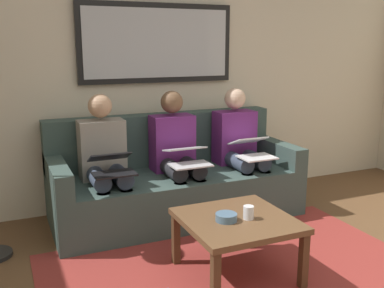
{
  "coord_description": "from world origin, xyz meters",
  "views": [
    {
      "loc": [
        1.4,
        1.52,
        1.54
      ],
      "look_at": [
        0.0,
        -1.7,
        0.75
      ],
      "focal_mm": 41.49,
      "sensor_mm": 36.0,
      "label": 1
    }
  ],
  "objects_px": {
    "bowl": "(226,217)",
    "laptop_silver": "(187,156)",
    "cup": "(248,212)",
    "laptop_white": "(252,148)",
    "framed_mirror": "(158,43)",
    "coffee_table": "(237,225)",
    "person_right": "(105,159)",
    "person_left": "(239,145)",
    "person_middle": "(176,152)",
    "couch": "(174,181)",
    "laptop_black": "(112,164)"
  },
  "relations": [
    {
      "from": "bowl",
      "to": "laptop_silver",
      "type": "distance_m",
      "value": 0.94
    },
    {
      "from": "laptop_white",
      "to": "framed_mirror",
      "type": "bearing_deg",
      "value": -46.96
    },
    {
      "from": "coffee_table",
      "to": "couch",
      "type": "bearing_deg",
      "value": -91.03
    },
    {
      "from": "person_middle",
      "to": "laptop_black",
      "type": "relative_size",
      "value": 3.28
    },
    {
      "from": "laptop_white",
      "to": "person_middle",
      "type": "bearing_deg",
      "value": -19.65
    },
    {
      "from": "person_middle",
      "to": "person_left",
      "type": "bearing_deg",
      "value": 180.0
    },
    {
      "from": "coffee_table",
      "to": "person_right",
      "type": "height_order",
      "value": "person_right"
    },
    {
      "from": "framed_mirror",
      "to": "cup",
      "type": "bearing_deg",
      "value": 91.27
    },
    {
      "from": "couch",
      "to": "framed_mirror",
      "type": "height_order",
      "value": "framed_mirror"
    },
    {
      "from": "framed_mirror",
      "to": "laptop_black",
      "type": "distance_m",
      "value": 1.32
    },
    {
      "from": "laptop_white",
      "to": "couch",
      "type": "bearing_deg",
      "value": -24.91
    },
    {
      "from": "person_left",
      "to": "laptop_black",
      "type": "distance_m",
      "value": 1.3
    },
    {
      "from": "framed_mirror",
      "to": "person_left",
      "type": "height_order",
      "value": "framed_mirror"
    },
    {
      "from": "coffee_table",
      "to": "person_middle",
      "type": "height_order",
      "value": "person_middle"
    },
    {
      "from": "laptop_silver",
      "to": "laptop_black",
      "type": "bearing_deg",
      "value": -1.01
    },
    {
      "from": "bowl",
      "to": "person_middle",
      "type": "height_order",
      "value": "person_middle"
    },
    {
      "from": "coffee_table",
      "to": "person_left",
      "type": "distance_m",
      "value": 1.35
    },
    {
      "from": "couch",
      "to": "laptop_black",
      "type": "relative_size",
      "value": 6.34
    },
    {
      "from": "person_left",
      "to": "laptop_white",
      "type": "distance_m",
      "value": 0.23
    },
    {
      "from": "couch",
      "to": "laptop_black",
      "type": "bearing_deg",
      "value": 25.56
    },
    {
      "from": "cup",
      "to": "person_right",
      "type": "xyz_separation_m",
      "value": [
        0.68,
        -1.2,
        0.15
      ]
    },
    {
      "from": "framed_mirror",
      "to": "person_right",
      "type": "xyz_separation_m",
      "value": [
        0.64,
        0.46,
        -0.94
      ]
    },
    {
      "from": "couch",
      "to": "person_right",
      "type": "height_order",
      "value": "person_right"
    },
    {
      "from": "bowl",
      "to": "person_middle",
      "type": "xyz_separation_m",
      "value": [
        -0.11,
        -1.17,
        0.17
      ]
    },
    {
      "from": "person_left",
      "to": "laptop_black",
      "type": "xyz_separation_m",
      "value": [
        1.28,
        0.24,
        0.01
      ]
    },
    {
      "from": "couch",
      "to": "person_left",
      "type": "bearing_deg",
      "value": 173.87
    },
    {
      "from": "coffee_table",
      "to": "laptop_black",
      "type": "distance_m",
      "value": 1.13
    },
    {
      "from": "framed_mirror",
      "to": "laptop_white",
      "type": "distance_m",
      "value": 1.31
    },
    {
      "from": "bowl",
      "to": "person_left",
      "type": "bearing_deg",
      "value": -122.85
    },
    {
      "from": "framed_mirror",
      "to": "cup",
      "type": "relative_size",
      "value": 16.7
    },
    {
      "from": "framed_mirror",
      "to": "laptop_black",
      "type": "height_order",
      "value": "framed_mirror"
    },
    {
      "from": "couch",
      "to": "cup",
      "type": "bearing_deg",
      "value": 91.66
    },
    {
      "from": "cup",
      "to": "person_left",
      "type": "xyz_separation_m",
      "value": [
        -0.6,
        -1.2,
        0.15
      ]
    },
    {
      "from": "bowl",
      "to": "laptop_silver",
      "type": "xyz_separation_m",
      "value": [
        -0.11,
        -0.92,
        0.19
      ]
    },
    {
      "from": "person_left",
      "to": "laptop_white",
      "type": "relative_size",
      "value": 2.88
    },
    {
      "from": "coffee_table",
      "to": "laptop_white",
      "type": "distance_m",
      "value": 1.17
    },
    {
      "from": "cup",
      "to": "bowl",
      "type": "height_order",
      "value": "cup"
    },
    {
      "from": "cup",
      "to": "laptop_silver",
      "type": "relative_size",
      "value": 0.27
    },
    {
      "from": "person_left",
      "to": "cup",
      "type": "bearing_deg",
      "value": 63.22
    },
    {
      "from": "couch",
      "to": "framed_mirror",
      "type": "bearing_deg",
      "value": -90.0
    },
    {
      "from": "laptop_silver",
      "to": "person_left",
      "type": "bearing_deg",
      "value": -158.77
    },
    {
      "from": "laptop_black",
      "to": "person_left",
      "type": "bearing_deg",
      "value": -169.49
    },
    {
      "from": "laptop_white",
      "to": "laptop_silver",
      "type": "relative_size",
      "value": 1.18
    },
    {
      "from": "laptop_black",
      "to": "cup",
      "type": "bearing_deg",
      "value": 125.24
    },
    {
      "from": "laptop_silver",
      "to": "laptop_black",
      "type": "distance_m",
      "value": 0.64
    },
    {
      "from": "coffee_table",
      "to": "laptop_silver",
      "type": "xyz_separation_m",
      "value": [
        -0.02,
        -0.9,
        0.27
      ]
    },
    {
      "from": "cup",
      "to": "laptop_silver",
      "type": "height_order",
      "value": "laptop_silver"
    },
    {
      "from": "coffee_table",
      "to": "laptop_silver",
      "type": "distance_m",
      "value": 0.94
    },
    {
      "from": "couch",
      "to": "laptop_white",
      "type": "distance_m",
      "value": 0.78
    },
    {
      "from": "framed_mirror",
      "to": "laptop_white",
      "type": "xyz_separation_m",
      "value": [
        -0.64,
        0.69,
        -0.92
      ]
    }
  ]
}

